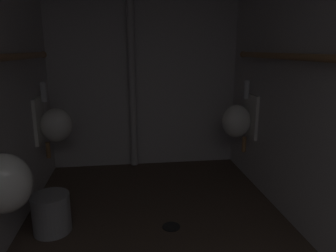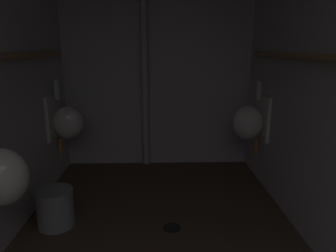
% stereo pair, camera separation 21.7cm
% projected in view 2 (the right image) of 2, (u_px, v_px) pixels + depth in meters
% --- Properties ---
extents(wall_back, '(2.24, 0.06, 2.41)m').
position_uv_depth(wall_back, '(157.00, 62.00, 3.52)').
color(wall_back, beige).
rests_on(wall_back, ground).
extents(urinal_left_far, '(0.32, 0.30, 0.76)m').
position_uv_depth(urinal_left_far, '(66.00, 121.00, 3.09)').
color(urinal_left_far, silver).
extents(urinal_right_mid, '(0.32, 0.30, 0.76)m').
position_uv_depth(urinal_right_mid, '(250.00, 122.00, 3.07)').
color(urinal_right_mid, silver).
extents(standpipe_back_wall, '(0.08, 0.08, 2.36)m').
position_uv_depth(standpipe_back_wall, '(145.00, 62.00, 3.41)').
color(standpipe_back_wall, beige).
rests_on(standpipe_back_wall, ground).
extents(floor_drain, '(0.14, 0.14, 0.01)m').
position_uv_depth(floor_drain, '(172.00, 227.00, 2.41)').
color(floor_drain, black).
rests_on(floor_drain, ground).
extents(waste_bin, '(0.28, 0.28, 0.30)m').
position_uv_depth(waste_bin, '(55.00, 208.00, 2.41)').
color(waste_bin, gray).
rests_on(waste_bin, ground).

